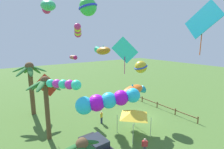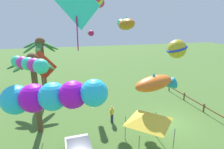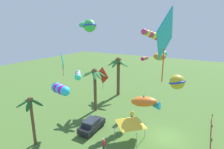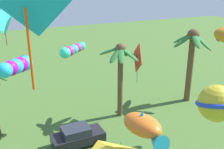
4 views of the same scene
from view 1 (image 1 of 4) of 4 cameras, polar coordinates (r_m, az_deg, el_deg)
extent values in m
plane|color=#476B2D|center=(23.88, 8.97, -14.08)|extent=(120.00, 120.00, 0.00)
ellipsoid|color=#1E5623|center=(9.46, -12.21, -22.46)|extent=(1.38, 0.61, 1.08)
ellipsoid|color=#1E5623|center=(9.40, -7.19, -21.73)|extent=(0.99, 1.49, 0.88)
sphere|color=brown|center=(8.81, -10.09, -22.15)|extent=(0.62, 0.62, 0.62)
cylinder|color=brown|center=(25.95, -25.50, -4.96)|extent=(0.60, 0.60, 6.82)
ellipsoid|color=#2D7033|center=(26.25, -26.79, 1.57)|extent=(2.17, 1.04, 1.57)
ellipsoid|color=#2D7033|center=(25.61, -28.46, 1.76)|extent=(1.51, 2.36, 1.12)
ellipsoid|color=#2D7033|center=(24.80, -27.92, 1.10)|extent=(1.53, 2.21, 1.48)
ellipsoid|color=#2D7033|center=(24.36, -25.89, 1.14)|extent=(2.21, 0.88, 1.46)
ellipsoid|color=#2D7033|center=(25.07, -23.71, 1.89)|extent=(1.54, 2.33, 1.20)
ellipsoid|color=#2D7033|center=(25.98, -24.54, 1.54)|extent=(1.64, 2.05, 1.68)
sphere|color=brown|center=(25.28, -26.14, 2.50)|extent=(1.14, 1.14, 1.14)
cylinder|color=brown|center=(18.83, -21.03, -11.32)|extent=(0.46, 0.46, 6.33)
ellipsoid|color=#2D7033|center=(18.78, -22.11, -2.78)|extent=(1.79, 0.65, 1.35)
ellipsoid|color=#2D7033|center=(18.45, -23.68, -3.24)|extent=(1.64, 1.59, 1.41)
ellipsoid|color=#2D7033|center=(17.68, -24.44, -3.18)|extent=(0.78, 1.98, 1.01)
ellipsoid|color=#2D7033|center=(17.14, -22.86, -3.43)|extent=(1.88, 1.61, 0.98)
ellipsoid|color=#2D7033|center=(17.45, -19.43, -3.29)|extent=(1.83, 1.55, 1.17)
ellipsoid|color=#2D7033|center=(17.84, -18.87, -2.90)|extent=(1.27, 1.94, 1.15)
ellipsoid|color=#2D7033|center=(18.63, -19.95, -2.53)|extent=(1.53, 1.81, 1.23)
sphere|color=brown|center=(17.90, -21.73, -1.88)|extent=(0.88, 0.88, 0.88)
cube|color=brown|center=(24.27, 27.04, -13.57)|extent=(0.12, 0.12, 0.95)
cube|color=brown|center=(25.71, 20.62, -11.65)|extent=(0.12, 0.12, 0.95)
cube|color=brown|center=(27.45, 15.02, -9.83)|extent=(0.12, 0.12, 0.95)
cube|color=brown|center=(29.44, 10.18, -8.17)|extent=(0.12, 0.12, 0.95)
cube|color=brown|center=(31.63, 6.02, -6.69)|extent=(0.12, 0.12, 0.95)
cube|color=brown|center=(27.39, 15.04, -9.46)|extent=(12.90, 0.09, 0.11)
cube|color=black|center=(16.87, -5.39, -23.25)|extent=(3.94, 1.79, 0.70)
cube|color=#282D38|center=(16.42, -5.14, -21.68)|extent=(2.06, 1.54, 0.56)
cylinder|color=black|center=(17.62, -9.96, -22.91)|extent=(0.60, 0.19, 0.60)
cylinder|color=black|center=(18.24, -5.25, -21.47)|extent=(0.60, 0.19, 0.60)
cube|color=#B72D33|center=(16.63, 11.02, -21.87)|extent=(0.42, 0.44, 0.54)
sphere|color=beige|center=(16.43, 11.07, -20.77)|extent=(0.21, 0.21, 0.21)
cylinder|color=#B72D33|center=(16.69, 11.86, -21.99)|extent=(0.09, 0.09, 0.52)
cylinder|color=#B72D33|center=(16.63, 10.17, -22.05)|extent=(0.09, 0.09, 0.52)
cylinder|color=#2D3351|center=(21.94, -3.56, -15.11)|extent=(0.26, 0.26, 0.84)
cube|color=yellow|center=(21.65, -3.59, -13.47)|extent=(0.43, 0.43, 0.54)
sphere|color=beige|center=(21.50, -3.60, -12.57)|extent=(0.21, 0.21, 0.21)
cylinder|color=yellow|center=(21.47, -3.73, -13.85)|extent=(0.09, 0.09, 0.52)
cylinder|color=yellow|center=(21.87, -3.44, -13.35)|extent=(0.09, 0.09, 0.52)
cylinder|color=#9E9EA3|center=(19.59, 12.97, -16.74)|extent=(0.06, 0.06, 2.10)
cylinder|color=#9E9EA3|center=(21.19, 7.56, -14.30)|extent=(0.06, 0.06, 2.10)
cylinder|color=#9E9EA3|center=(17.94, 7.10, -19.31)|extent=(0.06, 0.06, 2.10)
cylinder|color=#9E9EA3|center=(19.68, 1.77, -16.31)|extent=(0.06, 0.06, 2.10)
pyramid|color=yellow|center=(18.93, 7.46, -12.77)|extent=(2.86, 2.86, 0.75)
cube|color=#19A4C2|center=(18.14, 28.44, 16.01)|extent=(3.62, 0.85, 3.51)
cylinder|color=#DA4F10|center=(18.04, 27.83, 9.53)|extent=(0.08, 0.08, 2.35)
ellipsoid|color=#B5731B|center=(23.82, -2.99, 8.01)|extent=(3.17, 1.64, 1.45)
cone|color=#2EDC9B|center=(24.99, -4.54, 8.52)|extent=(1.11, 1.00, 1.06)
cone|color=#2EDC9B|center=(23.80, -3.00, 9.18)|extent=(0.63, 0.63, 0.61)
cube|color=red|center=(19.53, -21.01, -3.35)|extent=(0.65, 2.47, 2.50)
cylinder|color=green|center=(19.92, -20.72, -7.37)|extent=(0.05, 0.05, 1.64)
sphere|color=gold|center=(22.71, 9.69, 2.54)|extent=(1.64, 1.64, 1.64)
torus|color=#1D3DC0|center=(22.71, 9.69, 2.54)|extent=(2.21, 2.20, 0.69)
cube|color=#32E5CC|center=(10.50, 4.37, 8.20)|extent=(1.06, 1.32, 1.66)
cylinder|color=#AE0C60|center=(10.59, 4.29, 3.07)|extent=(0.04, 0.04, 1.08)
sphere|color=green|center=(14.49, -8.12, 21.66)|extent=(1.39, 1.39, 1.39)
torus|color=#2636E8|center=(14.49, -8.12, 21.66)|extent=(2.12, 2.12, 0.53)
sphere|color=#33EEB5|center=(13.44, -12.02, -3.49)|extent=(0.81, 0.81, 0.81)
sphere|color=#D72FB4|center=(13.70, -14.15, -3.31)|extent=(0.78, 0.78, 0.78)
sphere|color=#33EEB5|center=(13.98, -16.20, -3.13)|extent=(0.75, 0.75, 0.75)
sphere|color=#D72FB4|center=(14.27, -18.16, -2.96)|extent=(0.71, 0.71, 0.71)
sphere|color=#33EEB5|center=(14.58, -20.05, -2.79)|extent=(0.68, 0.68, 0.68)
sphere|color=#B8165B|center=(24.35, -12.32, 5.62)|extent=(0.62, 0.62, 0.62)
sphere|color=#8DA625|center=(24.75, -12.66, 5.65)|extent=(0.59, 0.59, 0.59)
sphere|color=#B8165B|center=(25.16, -12.98, 5.68)|extent=(0.57, 0.57, 0.57)
sphere|color=#8DA625|center=(25.57, -13.29, 5.71)|extent=(0.54, 0.54, 0.54)
sphere|color=#B8165B|center=(25.98, -13.60, 5.74)|extent=(0.52, 0.52, 0.52)
sphere|color=#25C3F2|center=(10.91, -9.37, -10.29)|extent=(1.13, 1.13, 1.13)
sphere|color=#B610D6|center=(10.86, -5.22, -9.53)|extent=(1.09, 1.09, 1.09)
sphere|color=#25C3F2|center=(10.87, -1.07, -8.72)|extent=(1.04, 1.04, 1.04)
sphere|color=#B610D6|center=(10.93, 3.03, -7.87)|extent=(0.99, 0.99, 0.99)
sphere|color=#25C3F2|center=(11.06, 7.04, -6.99)|extent=(0.95, 0.95, 0.95)
ellipsoid|color=orange|center=(19.80, 6.88, -5.42)|extent=(1.61, 3.22, 1.60)
cone|color=#1F99BD|center=(20.80, 9.59, -5.35)|extent=(1.00, 1.14, 1.11)
cone|color=#1F99BD|center=(19.67, 6.92, -4.04)|extent=(0.62, 0.62, 0.62)
ellipsoid|color=#36BB71|center=(15.96, -20.78, 20.98)|extent=(2.62, 1.57, 1.15)
cone|color=#CE1E6C|center=(16.98, -21.11, 19.85)|extent=(0.95, 0.88, 0.84)
cone|color=#CE1E6C|center=(16.04, -20.88, 22.33)|extent=(0.55, 0.55, 0.48)
sphere|color=#C92E75|center=(26.73, -11.44, 13.30)|extent=(1.08, 1.08, 1.08)
sphere|color=#BADB2E|center=(26.01, -11.47, 13.82)|extent=(1.04, 1.04, 1.04)
sphere|color=#C92E75|center=(25.30, -11.51, 14.37)|extent=(0.99, 0.99, 0.99)
sphere|color=#BADB2E|center=(24.59, -11.55, 14.96)|extent=(0.95, 0.95, 0.95)
sphere|color=#C92E75|center=(23.88, -11.59, 15.57)|extent=(0.91, 0.91, 0.91)
camera|label=2|loc=(6.56, 36.10, -1.07)|focal=29.38mm
camera|label=3|loc=(19.36, 67.45, 11.37)|focal=28.06mm
camera|label=4|loc=(24.80, 38.36, 13.02)|focal=42.84mm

